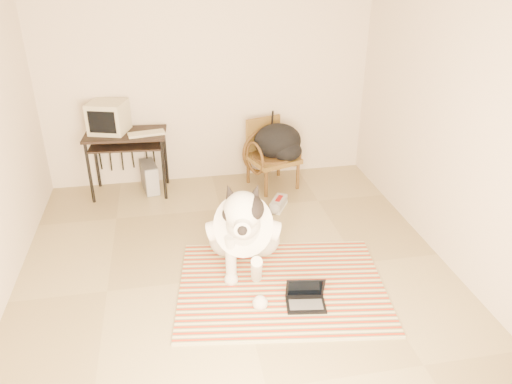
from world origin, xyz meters
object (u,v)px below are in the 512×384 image
object	(u,v)px
dog	(244,229)
computer_desk	(126,142)
laptop	(306,298)
crt_monitor	(108,117)
pc_tower	(150,177)
backpack	(279,143)
rattan_chair	(271,154)

from	to	relation	value
dog	computer_desk	world-z (taller)	dog
dog	laptop	size ratio (longest dim) A/B	4.05
computer_desk	crt_monitor	distance (m)	0.35
computer_desk	crt_monitor	xyz separation A→B (m)	(-0.17, 0.08, 0.29)
crt_monitor	pc_tower	xyz separation A→B (m)	(0.40, -0.06, -0.77)
backpack	laptop	bearing A→B (deg)	-97.28
crt_monitor	rattan_chair	xyz separation A→B (m)	(1.90, -0.16, -0.53)
backpack	dog	bearing A→B (deg)	-113.18
laptop	rattan_chair	bearing A→B (deg)	85.07
dog	computer_desk	size ratio (longest dim) A/B	1.51
computer_desk	pc_tower	xyz separation A→B (m)	(0.23, 0.02, -0.49)
rattan_chair	backpack	bearing A→B (deg)	-32.86
laptop	crt_monitor	distance (m)	3.17
rattan_chair	computer_desk	bearing A→B (deg)	177.49
pc_tower	backpack	xyz separation A→B (m)	(1.59, -0.16, 0.40)
computer_desk	dog	bearing A→B (deg)	-58.46
rattan_chair	backpack	xyz separation A→B (m)	(0.09, -0.06, 0.16)
pc_tower	crt_monitor	bearing A→B (deg)	171.72
dog	crt_monitor	distance (m)	2.34
dog	pc_tower	bearing A→B (deg)	115.73
crt_monitor	backpack	world-z (taller)	crt_monitor
computer_desk	crt_monitor	world-z (taller)	crt_monitor
laptop	dog	bearing A→B (deg)	122.52
computer_desk	crt_monitor	bearing A→B (deg)	154.54
laptop	pc_tower	size ratio (longest dim) A/B	0.88
laptop	backpack	xyz separation A→B (m)	(0.30, 2.32, 0.50)
crt_monitor	computer_desk	bearing A→B (deg)	-25.46
crt_monitor	pc_tower	bearing A→B (deg)	-8.28
computer_desk	laptop	bearing A→B (deg)	-58.19
laptop	computer_desk	bearing A→B (deg)	121.81
crt_monitor	laptop	bearing A→B (deg)	-56.25
dog	crt_monitor	xyz separation A→B (m)	(-1.28, 1.88, 0.54)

